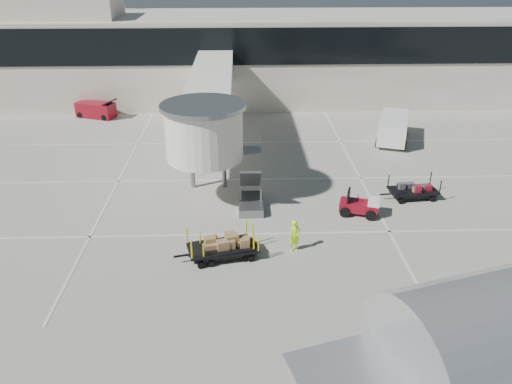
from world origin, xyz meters
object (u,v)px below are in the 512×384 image
suitcase_cart (413,191)px  box_cart_far (229,248)px  box_cart_near (219,247)px  ground_worker (295,236)px  minivan (393,126)px  belt_loader (96,110)px  baggage_tug (360,206)px

suitcase_cart → box_cart_far: 12.65m
box_cart_near → ground_worker: ground_worker is taller
ground_worker → minivan: bearing=32.2°
suitcase_cart → box_cart_near: (-11.59, -6.10, 0.07)m
belt_loader → box_cart_near: bearing=-42.5°
baggage_tug → minivan: 13.24m
suitcase_cart → minivan: (1.62, 10.21, 0.68)m
suitcase_cart → box_cart_far: (-11.08, -6.11, 0.02)m
box_cart_near → ground_worker: 3.82m
box_cart_far → belt_loader: belt_loader is taller
box_cart_far → belt_loader: size_ratio=0.89×
box_cart_near → ground_worker: (3.78, 0.49, 0.29)m
box_cart_far → minivan: (12.71, 16.32, 0.66)m
baggage_tug → suitcase_cart: baggage_tug is taller
suitcase_cart → belt_loader: (-23.39, 17.12, 0.19)m
box_cart_near → box_cart_far: box_cart_near is taller
baggage_tug → box_cart_far: baggage_tug is taller
ground_worker → minivan: 18.42m
box_cart_near → minivan: minivan is taller
box_cart_near → suitcase_cart: bearing=13.7°
baggage_tug → box_cart_near: 8.96m
ground_worker → belt_loader: belt_loader is taller
box_cart_far → minivan: 20.69m
ground_worker → baggage_tug: bearing=14.8°
baggage_tug → belt_loader: (-19.72, 19.03, 0.15)m
suitcase_cart → ground_worker: size_ratio=2.11×
baggage_tug → ground_worker: size_ratio=1.42×
ground_worker → minivan: (9.43, 15.82, 0.32)m
box_cart_near → minivan: size_ratio=0.72×
baggage_tug → belt_loader: 27.41m
box_cart_near → ground_worker: bearing=-6.6°
minivan → belt_loader: 25.96m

